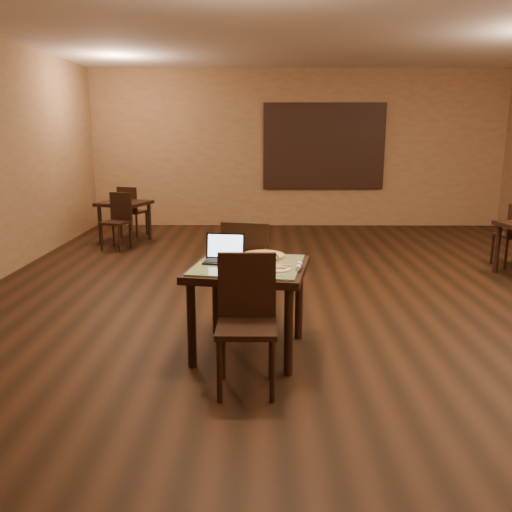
{
  "coord_description": "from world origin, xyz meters",
  "views": [
    {
      "loc": [
        -0.7,
        -5.71,
        1.81
      ],
      "look_at": [
        -0.74,
        -1.5,
        0.85
      ],
      "focal_mm": 38.0,
      "sensor_mm": 36.0,
      "label": 1
    }
  ],
  "objects_px": {
    "other_table_b": "(124,209)",
    "other_table_b_chair_far": "(131,208)",
    "chair_main_far": "(248,268)",
    "pizza_pan": "(263,257)",
    "chair_main_near": "(247,314)",
    "tiled_table": "(249,276)",
    "laptop": "(225,254)",
    "other_table_b_chair_near": "(118,217)"
  },
  "relations": [
    {
      "from": "chair_main_far",
      "to": "laptop",
      "type": "xyz_separation_m",
      "value": [
        -0.18,
        -0.51,
        0.25
      ]
    },
    {
      "from": "tiled_table",
      "to": "other_table_b_chair_far",
      "type": "xyz_separation_m",
      "value": [
        -2.22,
        5.22,
        -0.16
      ]
    },
    {
      "from": "chair_main_far",
      "to": "pizza_pan",
      "type": "bearing_deg",
      "value": 124.12
    },
    {
      "from": "laptop",
      "to": "other_table_b_chair_near",
      "type": "bearing_deg",
      "value": 123.89
    },
    {
      "from": "chair_main_near",
      "to": "pizza_pan",
      "type": "relative_size",
      "value": 2.64
    },
    {
      "from": "chair_main_near",
      "to": "tiled_table",
      "type": "bearing_deg",
      "value": 89.71
    },
    {
      "from": "tiled_table",
      "to": "other_table_b",
      "type": "relative_size",
      "value": 1.14
    },
    {
      "from": "chair_main_far",
      "to": "other_table_b_chair_near",
      "type": "distance_m",
      "value": 4.16
    },
    {
      "from": "laptop",
      "to": "other_table_b_chair_far",
      "type": "xyz_separation_m",
      "value": [
        -2.02,
        5.11,
        -0.32
      ]
    },
    {
      "from": "chair_main_near",
      "to": "laptop",
      "type": "bearing_deg",
      "value": 105.31
    },
    {
      "from": "laptop",
      "to": "tiled_table",
      "type": "bearing_deg",
      "value": -18.96
    },
    {
      "from": "tiled_table",
      "to": "other_table_b",
      "type": "distance_m",
      "value": 5.18
    },
    {
      "from": "chair_main_far",
      "to": "other_table_b_chair_near",
      "type": "bearing_deg",
      "value": -45.47
    },
    {
      "from": "other_table_b_chair_near",
      "to": "other_table_b_chair_far",
      "type": "xyz_separation_m",
      "value": [
        -0.05,
        1.04,
        0.0
      ]
    },
    {
      "from": "chair_main_far",
      "to": "laptop",
      "type": "height_order",
      "value": "chair_main_far"
    },
    {
      "from": "other_table_b",
      "to": "other_table_b_chair_near",
      "type": "height_order",
      "value": "other_table_b_chair_near"
    },
    {
      "from": "chair_main_near",
      "to": "other_table_b_chair_near",
      "type": "height_order",
      "value": "chair_main_near"
    },
    {
      "from": "chair_main_far",
      "to": "other_table_b_chair_far",
      "type": "distance_m",
      "value": 5.1
    },
    {
      "from": "chair_main_far",
      "to": "other_table_b_chair_far",
      "type": "height_order",
      "value": "chair_main_far"
    },
    {
      "from": "laptop",
      "to": "pizza_pan",
      "type": "height_order",
      "value": "laptop"
    },
    {
      "from": "other_table_b",
      "to": "other_table_b_chair_far",
      "type": "xyz_separation_m",
      "value": [
        -0.03,
        0.52,
        -0.07
      ]
    },
    {
      "from": "laptop",
      "to": "other_table_b_chair_near",
      "type": "relative_size",
      "value": 0.4
    },
    {
      "from": "pizza_pan",
      "to": "other_table_b_chair_near",
      "type": "bearing_deg",
      "value": 120.2
    },
    {
      "from": "tiled_table",
      "to": "chair_main_near",
      "type": "distance_m",
      "value": 0.62
    },
    {
      "from": "tiled_table",
      "to": "laptop",
      "type": "height_order",
      "value": "laptop"
    },
    {
      "from": "chair_main_near",
      "to": "other_table_b",
      "type": "xyz_separation_m",
      "value": [
        -2.2,
        5.31,
        0.02
      ]
    },
    {
      "from": "chair_main_near",
      "to": "pizza_pan",
      "type": "height_order",
      "value": "chair_main_near"
    },
    {
      "from": "other_table_b",
      "to": "chair_main_far",
      "type": "bearing_deg",
      "value": -42.96
    },
    {
      "from": "pizza_pan",
      "to": "chair_main_near",
      "type": "bearing_deg",
      "value": -98.02
    },
    {
      "from": "tiled_table",
      "to": "pizza_pan",
      "type": "bearing_deg",
      "value": 73.16
    },
    {
      "from": "laptop",
      "to": "pizza_pan",
      "type": "bearing_deg",
      "value": 31.4
    },
    {
      "from": "other_table_b",
      "to": "other_table_b_chair_near",
      "type": "distance_m",
      "value": 0.53
    },
    {
      "from": "other_table_b",
      "to": "other_table_b_chair_far",
      "type": "height_order",
      "value": "other_table_b_chair_far"
    },
    {
      "from": "chair_main_near",
      "to": "laptop",
      "type": "distance_m",
      "value": 0.79
    },
    {
      "from": "chair_main_far",
      "to": "laptop",
      "type": "relative_size",
      "value": 2.88
    },
    {
      "from": "tiled_table",
      "to": "other_table_b",
      "type": "height_order",
      "value": "tiled_table"
    },
    {
      "from": "chair_main_far",
      "to": "chair_main_near",
      "type": "bearing_deg",
      "value": 104.39
    },
    {
      "from": "other_table_b",
      "to": "other_table_b_chair_far",
      "type": "bearing_deg",
      "value": 111.78
    },
    {
      "from": "other_table_b_chair_near",
      "to": "other_table_b_chair_far",
      "type": "height_order",
      "value": "same"
    },
    {
      "from": "chair_main_far",
      "to": "other_table_b_chair_near",
      "type": "height_order",
      "value": "chair_main_far"
    },
    {
      "from": "laptop",
      "to": "other_table_b",
      "type": "bearing_deg",
      "value": 121.56
    },
    {
      "from": "chair_main_far",
      "to": "other_table_b_chair_far",
      "type": "relative_size",
      "value": 1.15
    }
  ]
}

